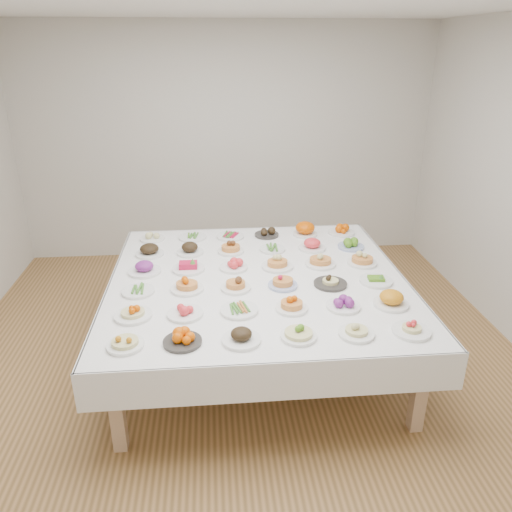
{
  "coord_description": "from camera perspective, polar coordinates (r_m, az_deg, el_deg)",
  "views": [
    {
      "loc": [
        -0.2,
        -3.62,
        2.53
      ],
      "look_at": [
        0.16,
        0.24,
        0.88
      ],
      "focal_mm": 35.0,
      "sensor_mm": 36.0,
      "label": 1
    }
  ],
  "objects": [
    {
      "name": "dish_29",
      "position": [
        4.79,
        10.8,
        1.49
      ],
      "size": [
        0.24,
        0.24,
        0.11
      ],
      "color": "#4C66B2",
      "rests_on": "display_table"
    },
    {
      "name": "dish_35",
      "position": [
        5.14,
        9.74,
        3.13
      ],
      "size": [
        0.27,
        0.27,
        0.12
      ],
      "color": "white",
      "rests_on": "display_table"
    },
    {
      "name": "dish_7",
      "position": [
        3.59,
        -8.13,
        -5.98
      ],
      "size": [
        0.25,
        0.25,
        0.12
      ],
      "color": "white",
      "rests_on": "display_table"
    },
    {
      "name": "dish_4",
      "position": [
        3.39,
        11.45,
        -8.03
      ],
      "size": [
        0.24,
        0.24,
        0.13
      ],
      "color": "white",
      "rests_on": "display_table"
    },
    {
      "name": "dish_20",
      "position": [
        4.28,
        -2.58,
        -0.88
      ],
      "size": [
        0.24,
        0.24,
        0.11
      ],
      "color": "white",
      "rests_on": "display_table"
    },
    {
      "name": "dish_2",
      "position": [
        3.26,
        -1.69,
        -8.9
      ],
      "size": [
        0.25,
        0.25,
        0.13
      ],
      "color": "white",
      "rests_on": "display_table"
    },
    {
      "name": "dish_9",
      "position": [
        3.63,
        4.1,
        -5.37
      ],
      "size": [
        0.23,
        0.23,
        0.13
      ],
      "color": "white",
      "rests_on": "display_table"
    },
    {
      "name": "dish_28",
      "position": [
        4.7,
        6.44,
        1.52
      ],
      "size": [
        0.25,
        0.25,
        0.14
      ],
      "color": "white",
      "rests_on": "display_table"
    },
    {
      "name": "dish_19",
      "position": [
        4.28,
        -7.76,
        -0.92
      ],
      "size": [
        0.27,
        0.27,
        0.13
      ],
      "color": "white",
      "rests_on": "display_table"
    },
    {
      "name": "dish_13",
      "position": [
        3.93,
        -7.92,
        -2.91
      ],
      "size": [
        0.26,
        0.26,
        0.16
      ],
      "color": "white",
      "rests_on": "display_table"
    },
    {
      "name": "dish_1",
      "position": [
        3.28,
        -8.44,
        -9.05
      ],
      "size": [
        0.25,
        0.25,
        0.12
      ],
      "color": "#302D2A",
      "rests_on": "display_table"
    },
    {
      "name": "dish_26",
      "position": [
        4.61,
        -2.91,
        1.3
      ],
      "size": [
        0.24,
        0.24,
        0.16
      ],
      "color": "white",
      "rests_on": "display_table"
    },
    {
      "name": "dish_31",
      "position": [
        4.99,
        -7.27,
        2.24
      ],
      "size": [
        0.27,
        0.27,
        0.06
      ],
      "color": "white",
      "rests_on": "display_table"
    },
    {
      "name": "dish_24",
      "position": [
        4.65,
        -12.11,
        0.93
      ],
      "size": [
        0.27,
        0.27,
        0.15
      ],
      "color": "white",
      "rests_on": "display_table"
    },
    {
      "name": "dish_3",
      "position": [
        3.3,
        4.91,
        -8.31
      ],
      "size": [
        0.26,
        0.26,
        0.14
      ],
      "color": "white",
      "rests_on": "display_table"
    },
    {
      "name": "dish_30",
      "position": [
        5.01,
        -11.8,
        2.28
      ],
      "size": [
        0.24,
        0.24,
        0.1
      ],
      "color": "white",
      "rests_on": "display_table"
    },
    {
      "name": "dish_12",
      "position": [
        3.98,
        -13.34,
        -3.77
      ],
      "size": [
        0.25,
        0.25,
        0.06
      ],
      "color": "white",
      "rests_on": "display_table"
    },
    {
      "name": "display_table",
      "position": [
        4.16,
        0.19,
        -3.23
      ],
      "size": [
        2.43,
        2.43,
        0.75
      ],
      "color": "white",
      "rests_on": "ground"
    },
    {
      "name": "dish_17",
      "position": [
        4.15,
        13.57,
        -2.44
      ],
      "size": [
        0.26,
        0.26,
        0.1
      ],
      "color": "white",
      "rests_on": "display_table"
    },
    {
      "name": "dish_6",
      "position": [
        3.63,
        -13.95,
        -5.81
      ],
      "size": [
        0.26,
        0.26,
        0.15
      ],
      "color": "white",
      "rests_on": "display_table"
    },
    {
      "name": "dish_21",
      "position": [
        4.28,
        2.47,
        -0.35
      ],
      "size": [
        0.27,
        0.27,
        0.17
      ],
      "color": "white",
      "rests_on": "display_table"
    },
    {
      "name": "dish_11",
      "position": [
        3.8,
        15.25,
        -4.4
      ],
      "size": [
        0.3,
        0.3,
        0.16
      ],
      "color": "white",
      "rests_on": "display_table"
    },
    {
      "name": "dish_23",
      "position": [
        4.45,
        12.07,
        -0.08
      ],
      "size": [
        0.26,
        0.25,
        0.15
      ],
      "color": "white",
      "rests_on": "display_table"
    },
    {
      "name": "dish_8",
      "position": [
        3.61,
        -1.95,
        -6.04
      ],
      "size": [
        0.27,
        0.27,
        0.06
      ],
      "color": "white",
      "rests_on": "display_table"
    },
    {
      "name": "dish_32",
      "position": [
        4.98,
        -2.97,
        2.39
      ],
      "size": [
        0.27,
        0.27,
        0.06
      ],
      "color": "white",
      "rests_on": "display_table"
    },
    {
      "name": "dish_18",
      "position": [
        4.29,
        -12.67,
        -0.98
      ],
      "size": [
        0.27,
        0.27,
        0.15
      ],
      "color": "white",
      "rests_on": "display_table"
    },
    {
      "name": "room_envelope",
      "position": [
        3.69,
        -2.12,
        12.13
      ],
      "size": [
        5.02,
        5.02,
        2.81
      ],
      "color": "#A17343",
      "rests_on": "ground"
    },
    {
      "name": "dish_15",
      "position": [
        3.96,
        3.09,
        -2.74
      ],
      "size": [
        0.23,
        0.23,
        0.13
      ],
      "color": "#4C66B2",
      "rests_on": "display_table"
    },
    {
      "name": "dish_34",
      "position": [
        5.05,
        5.63,
        3.12
      ],
      "size": [
        0.24,
        0.24,
        0.14
      ],
      "color": "white",
      "rests_on": "display_table"
    },
    {
      "name": "dish_33",
      "position": [
        5.01,
        1.23,
        2.82
      ],
      "size": [
        0.24,
        0.24,
        0.11
      ],
      "color": "#302D2A",
      "rests_on": "display_table"
    },
    {
      "name": "dish_10",
      "position": [
        3.71,
        9.97,
        -5.2
      ],
      "size": [
        0.25,
        0.25,
        0.11
      ],
      "color": "white",
      "rests_on": "display_table"
    },
    {
      "name": "dish_16",
      "position": [
        4.03,
        8.52,
        -2.62
      ],
      "size": [
        0.26,
        0.26,
        0.12
      ],
      "color": "#302D2A",
      "rests_on": "display_table"
    },
    {
      "name": "dish_5",
      "position": [
        3.51,
        17.39,
        -7.67
      ],
      "size": [
        0.25,
        0.25,
        0.12
      ],
      "color": "white",
      "rests_on": "display_table"
    },
    {
      "name": "dish_14",
      "position": [
        3.91,
        -2.35,
        -2.93
      ],
      "size": [
        0.23,
        0.23,
        0.14
      ],
      "color": "white",
      "rests_on": "display_table"
    },
    {
      "name": "dish_27",
      "position": [
        4.66,
        1.87,
        0.94
      ],
      "size": [
        0.23,
        0.23,
        0.06
      ],
      "color": "white",
      "rests_on": "display_table"
    },
    {
      "name": "dish_25",
      "position": [
        4.62,
        -7.58,
        1.03
      ],
      "size": [
        0.25,
        0.25,
        0.14
      ],
      "color": "white",
      "rests_on": "display_table"
    },
    {
      "name": "dish_0",
      "position": [
        3.31,
        -14.79,
        -9.08
      ],
      "size": [
        0.24,
        0.24,
        0.13
      ],
      "color": "white",
      "rests_on": "display_table"
    },
    {
      "name": "dish_22",
      "position": [
        4.36,
        7.4,
        -0.06
      ],
      "size": [
        0.27,
        0.26,
        0.17
      ],
      "color": "white",
      "rests_on": "display_table"
    }
  ]
}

